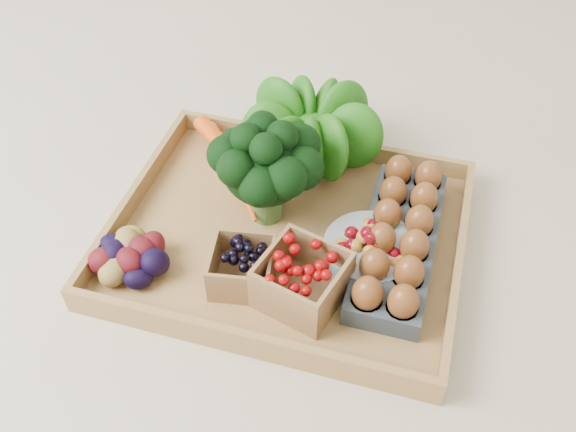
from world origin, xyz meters
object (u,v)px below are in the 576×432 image
(tray, at_px, (288,238))
(cherry_bowl, at_px, (370,253))
(egg_carton, at_px, (398,244))
(broccoli, at_px, (266,184))

(tray, height_order, cherry_bowl, cherry_bowl)
(cherry_bowl, relative_size, egg_carton, 0.46)
(broccoli, height_order, egg_carton, broccoli)
(tray, xyz_separation_m, cherry_bowl, (0.14, -0.02, 0.03))
(broccoli, distance_m, egg_carton, 0.23)
(cherry_bowl, xyz_separation_m, egg_carton, (0.04, 0.03, -0.00))
(tray, relative_size, cherry_bowl, 3.78)
(egg_carton, bearing_deg, broccoli, 174.28)
(tray, relative_size, broccoli, 3.15)
(tray, bearing_deg, cherry_bowl, -7.07)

